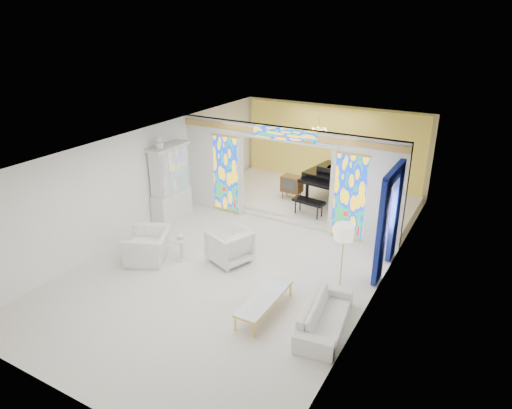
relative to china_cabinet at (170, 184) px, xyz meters
The scene contains 24 objects.
floor 3.47m from the china_cabinet, 10.50° to the right, with size 12.00×12.00×0.00m, color beige.
ceiling 3.75m from the china_cabinet, 10.50° to the right, with size 7.00×12.00×0.02m, color white.
wall_back 6.30m from the china_cabinet, 59.24° to the left, with size 7.00×0.02×3.00m, color white.
wall_front 7.35m from the china_cabinet, 64.01° to the right, with size 7.00×0.02×3.00m, color white.
wall_left 0.74m from the china_cabinet, 115.42° to the right, with size 0.02×12.00×3.00m, color white.
wall_right 6.75m from the china_cabinet, ahead, with size 0.02×12.00×3.00m, color white.
partition_wall 3.54m from the china_cabinet, 23.50° to the left, with size 7.00×0.22×3.00m.
stained_glass_left 1.76m from the china_cabinet, 47.47° to the left, with size 0.90×0.04×2.40m, color gold.
stained_glass_right 5.41m from the china_cabinet, 13.85° to the left, with size 0.90×0.04×2.40m, color gold.
stained_glass_transom 3.84m from the china_cabinet, 21.91° to the left, with size 2.00×0.04×0.34m, color gold.
alcove_platform 4.88m from the china_cabinet, 47.45° to the left, with size 6.80×3.80×0.18m, color beige.
gold_curtain_back 6.19m from the china_cabinet, 58.67° to the left, with size 6.70×0.10×2.90m, color #D8C34B.
chandelier 5.02m from the china_cabinet, 44.89° to the left, with size 0.48×0.48×0.30m, color #E0B74E.
blue_drapes 6.63m from the china_cabinet, ahead, with size 0.14×1.85×2.65m.
china_cabinet is the anchor object (origin of this frame).
armchair_left 2.71m from the china_cabinet, 64.73° to the right, with size 1.22×1.06×0.79m, color white.
armchair_right 3.40m from the china_cabinet, 25.12° to the right, with size 0.96×0.99×0.90m, color white.
sofa 6.82m from the china_cabinet, 24.27° to the right, with size 2.04×0.80×0.60m, color white.
side_table 2.79m from the china_cabinet, 46.27° to the right, with size 0.49×0.49×0.60m.
vase 2.72m from the china_cabinet, 46.27° to the right, with size 0.19×0.19×0.20m, color white.
coffee_table 5.72m from the china_cabinet, 31.08° to the right, with size 0.55×1.78×0.40m.
floor_lamp 6.20m from the china_cabinet, 13.60° to the right, with size 0.47×0.47×1.75m.
grand_piano 5.60m from the china_cabinet, 41.72° to the left, with size 2.25×3.21×1.25m.
tv_console 4.07m from the china_cabinet, 47.94° to the left, with size 0.68×0.48×0.78m.
Camera 1 is at (5.48, -9.56, 5.94)m, focal length 32.00 mm.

